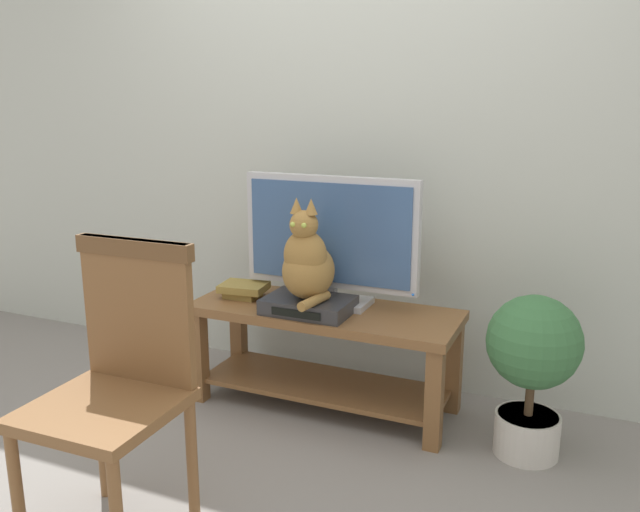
# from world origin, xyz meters

# --- Properties ---
(ground_plane) EXTENTS (12.00, 12.00, 0.00)m
(ground_plane) POSITION_xyz_m (0.00, 0.00, 0.00)
(ground_plane) COLOR gray
(back_wall) EXTENTS (7.00, 0.12, 2.80)m
(back_wall) POSITION_xyz_m (0.00, 0.93, 1.40)
(back_wall) COLOR #B7BCB2
(back_wall) RESTS_ON ground
(tv_stand) EXTENTS (1.28, 0.48, 0.50)m
(tv_stand) POSITION_xyz_m (0.01, 0.45, 0.34)
(tv_stand) COLOR brown
(tv_stand) RESTS_ON ground
(tv) EXTENTS (0.87, 0.20, 0.62)m
(tv) POSITION_xyz_m (0.01, 0.52, 0.83)
(tv) COLOR #B7B7BC
(tv) RESTS_ON tv_stand
(media_box) EXTENTS (0.40, 0.28, 0.07)m
(media_box) POSITION_xyz_m (-0.03, 0.36, 0.54)
(media_box) COLOR #2D2D30
(media_box) RESTS_ON tv_stand
(cat) EXTENTS (0.24, 0.34, 0.47)m
(cat) POSITION_xyz_m (-0.03, 0.35, 0.75)
(cat) COLOR olive
(cat) RESTS_ON media_box
(wooden_chair) EXTENTS (0.47, 0.47, 1.02)m
(wooden_chair) POSITION_xyz_m (-0.25, -0.67, 0.59)
(wooden_chair) COLOR brown
(wooden_chair) RESTS_ON ground
(book_stack) EXTENTS (0.24, 0.20, 0.07)m
(book_stack) POSITION_xyz_m (-0.43, 0.45, 0.54)
(book_stack) COLOR olive
(book_stack) RESTS_ON tv_stand
(potted_plant) EXTENTS (0.39, 0.39, 0.70)m
(potted_plant) POSITION_xyz_m (0.98, 0.38, 0.42)
(potted_plant) COLOR beige
(potted_plant) RESTS_ON ground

